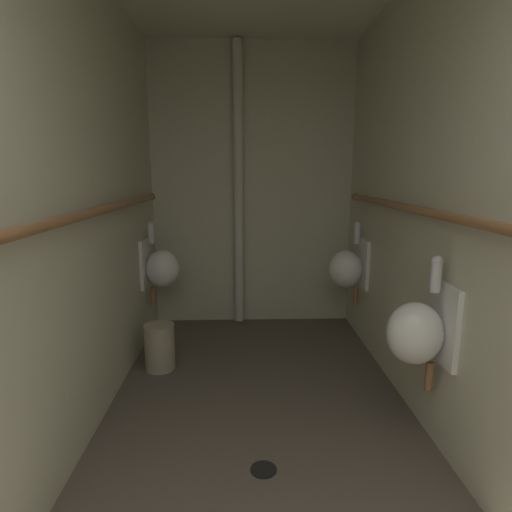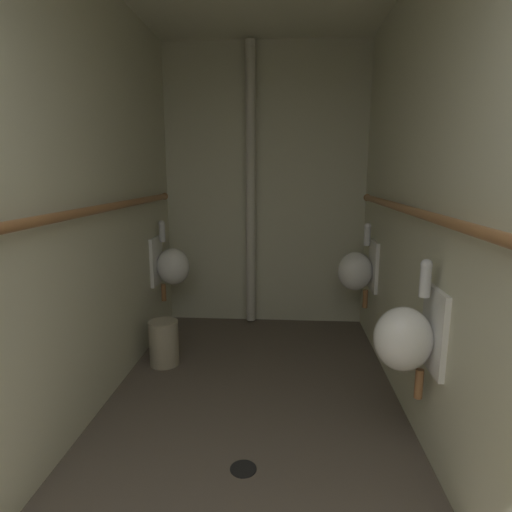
{
  "view_description": "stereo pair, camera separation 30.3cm",
  "coord_description": "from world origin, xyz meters",
  "px_view_note": "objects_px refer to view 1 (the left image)",
  "views": [
    {
      "loc": [
        -0.1,
        -0.05,
        1.52
      ],
      "look_at": [
        -0.0,
        2.92,
        0.93
      ],
      "focal_mm": 29.49,
      "sensor_mm": 36.0,
      "label": 1
    },
    {
      "loc": [
        0.2,
        -0.05,
        1.52
      ],
      "look_at": [
        -0.0,
        2.92,
        0.93
      ],
      "focal_mm": 29.49,
      "sensor_mm": 36.0,
      "label": 2
    }
  ],
  "objects_px": {
    "urinal_left_mid": "(160,267)",
    "urinal_right_mid": "(419,331)",
    "urinal_right_far": "(348,268)",
    "waste_bin": "(160,347)",
    "floor_drain": "(264,469)",
    "standpipe_back_wall": "(238,188)"
  },
  "relations": [
    {
      "from": "urinal_right_mid",
      "to": "standpipe_back_wall",
      "type": "bearing_deg",
      "value": 115.78
    },
    {
      "from": "urinal_right_far",
      "to": "floor_drain",
      "type": "distance_m",
      "value": 2.02
    },
    {
      "from": "waste_bin",
      "to": "standpipe_back_wall",
      "type": "bearing_deg",
      "value": 58.88
    },
    {
      "from": "urinal_left_mid",
      "to": "standpipe_back_wall",
      "type": "relative_size",
      "value": 0.28
    },
    {
      "from": "floor_drain",
      "to": "urinal_right_far",
      "type": "bearing_deg",
      "value": 63.78
    },
    {
      "from": "urinal_left_mid",
      "to": "waste_bin",
      "type": "height_order",
      "value": "urinal_left_mid"
    },
    {
      "from": "floor_drain",
      "to": "waste_bin",
      "type": "xyz_separation_m",
      "value": [
        -0.76,
        1.18,
        0.18
      ]
    },
    {
      "from": "urinal_right_far",
      "to": "waste_bin",
      "type": "xyz_separation_m",
      "value": [
        -1.6,
        -0.52,
        -0.5
      ]
    },
    {
      "from": "floor_drain",
      "to": "waste_bin",
      "type": "relative_size",
      "value": 0.39
    },
    {
      "from": "urinal_left_mid",
      "to": "urinal_right_mid",
      "type": "bearing_deg",
      "value": -43.61
    },
    {
      "from": "urinal_left_mid",
      "to": "floor_drain",
      "type": "xyz_separation_m",
      "value": [
        0.84,
        -1.78,
        -0.68
      ]
    },
    {
      "from": "urinal_left_mid",
      "to": "floor_drain",
      "type": "bearing_deg",
      "value": -64.65
    },
    {
      "from": "standpipe_back_wall",
      "to": "floor_drain",
      "type": "xyz_separation_m",
      "value": [
        0.14,
        -2.21,
        -1.37
      ]
    },
    {
      "from": "urinal_left_mid",
      "to": "standpipe_back_wall",
      "type": "bearing_deg",
      "value": 30.97
    },
    {
      "from": "urinal_left_mid",
      "to": "urinal_right_far",
      "type": "xyz_separation_m",
      "value": [
        1.69,
        -0.08,
        0.0
      ]
    },
    {
      "from": "urinal_right_mid",
      "to": "floor_drain",
      "type": "xyz_separation_m",
      "value": [
        -0.84,
        -0.18,
        -0.68
      ]
    },
    {
      "from": "urinal_right_mid",
      "to": "waste_bin",
      "type": "height_order",
      "value": "urinal_right_mid"
    },
    {
      "from": "urinal_right_far",
      "to": "waste_bin",
      "type": "distance_m",
      "value": 1.76
    },
    {
      "from": "standpipe_back_wall",
      "to": "floor_drain",
      "type": "distance_m",
      "value": 2.6
    },
    {
      "from": "urinal_left_mid",
      "to": "urinal_right_far",
      "type": "bearing_deg",
      "value": -2.57
    },
    {
      "from": "urinal_right_far",
      "to": "floor_drain",
      "type": "xyz_separation_m",
      "value": [
        -0.84,
        -1.71,
        -0.68
      ]
    },
    {
      "from": "waste_bin",
      "to": "urinal_left_mid",
      "type": "bearing_deg",
      "value": 98.29
    }
  ]
}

